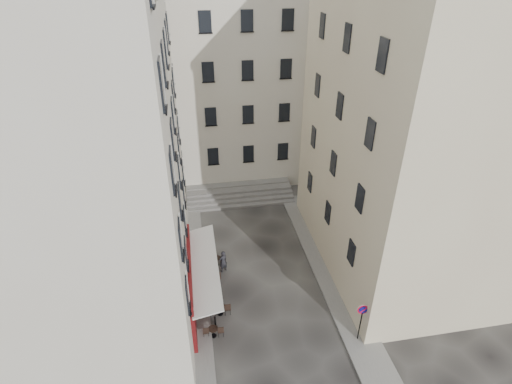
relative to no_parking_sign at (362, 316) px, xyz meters
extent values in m
plane|color=black|center=(-4.30, 3.08, -1.87)|extent=(90.00, 90.00, 0.00)
cube|color=slate|center=(-8.80, 7.08, -1.81)|extent=(2.00, 22.00, 0.12)
cube|color=slate|center=(0.20, 6.08, -1.81)|extent=(2.00, 18.00, 0.12)
cube|color=beige|center=(-14.80, 6.08, 8.13)|extent=(12.00, 16.00, 20.00)
cube|color=#C9B695|center=(6.20, 6.58, 7.13)|extent=(12.00, 14.00, 18.00)
cube|color=beige|center=(-5.30, 22.08, 7.13)|extent=(18.00, 10.00, 18.00)
cube|color=#40090D|center=(-8.72, 4.08, -0.12)|extent=(0.25, 7.00, 3.50)
cube|color=black|center=(-8.68, 4.08, -0.47)|extent=(0.06, 3.85, 2.00)
cube|color=silver|center=(-7.90, 4.08, 1.08)|extent=(1.58, 7.30, 0.41)
cube|color=#575453|center=(-4.30, 14.98, -1.77)|extent=(9.00, 1.80, 0.20)
cube|color=#575453|center=(-4.30, 15.43, -1.57)|extent=(9.00, 1.80, 0.20)
cube|color=#575453|center=(-4.30, 15.88, -1.37)|extent=(9.00, 1.80, 0.20)
cube|color=#575453|center=(-4.30, 16.33, -1.17)|extent=(9.00, 1.80, 0.20)
cylinder|color=black|center=(-7.55, 2.08, -1.42)|extent=(0.10, 0.10, 0.90)
sphere|color=black|center=(-7.55, 2.08, -0.95)|extent=(0.12, 0.12, 0.12)
cylinder|color=black|center=(-7.55, 5.58, -1.42)|extent=(0.10, 0.10, 0.90)
sphere|color=black|center=(-7.55, 5.58, -0.95)|extent=(0.12, 0.12, 0.12)
cylinder|color=black|center=(-7.55, 9.08, -1.42)|extent=(0.10, 0.10, 0.90)
sphere|color=black|center=(-7.55, 9.08, -0.95)|extent=(0.12, 0.12, 0.12)
cylinder|color=black|center=(0.00, 0.01, -0.57)|extent=(0.07, 0.07, 2.60)
cylinder|color=red|center=(0.00, 0.00, 0.47)|extent=(0.60, 0.09, 0.60)
cylinder|color=navy|center=(0.00, -0.02, 0.47)|extent=(0.44, 0.08, 0.44)
cube|color=red|center=(0.00, -0.05, 0.47)|extent=(0.35, 0.06, 0.35)
cylinder|color=black|center=(-7.70, 1.57, -1.81)|extent=(0.32, 0.32, 0.02)
cylinder|color=black|center=(-7.70, 1.57, -1.52)|extent=(0.04, 0.04, 0.62)
cylinder|color=black|center=(-7.70, 1.57, -1.24)|extent=(0.53, 0.53, 0.04)
cube|color=black|center=(-7.31, 1.57, -1.48)|extent=(0.34, 0.34, 0.79)
cube|color=black|center=(-8.10, 1.66, -1.48)|extent=(0.34, 0.34, 0.79)
cylinder|color=black|center=(-7.19, 3.07, -1.81)|extent=(0.34, 0.34, 0.02)
cylinder|color=black|center=(-7.19, 3.07, -1.49)|extent=(0.05, 0.05, 0.67)
cylinder|color=black|center=(-7.19, 3.07, -1.18)|extent=(0.57, 0.57, 0.04)
cube|color=black|center=(-6.76, 3.07, -1.44)|extent=(0.36, 0.36, 0.86)
cube|color=black|center=(-7.62, 3.17, -1.44)|extent=(0.36, 0.36, 0.86)
cylinder|color=black|center=(-7.79, 3.72, -1.81)|extent=(0.35, 0.35, 0.02)
cylinder|color=black|center=(-7.79, 3.72, -1.48)|extent=(0.05, 0.05, 0.68)
cylinder|color=black|center=(-7.79, 3.72, -1.17)|extent=(0.58, 0.58, 0.04)
cube|color=black|center=(-7.36, 3.72, -1.44)|extent=(0.37, 0.37, 0.88)
cube|color=black|center=(-8.23, 3.81, -1.44)|extent=(0.37, 0.37, 0.88)
cylinder|color=black|center=(-7.61, 5.69, -1.80)|extent=(0.40, 0.40, 0.02)
cylinder|color=black|center=(-7.61, 5.69, -1.43)|extent=(0.06, 0.06, 0.78)
cylinder|color=black|center=(-7.61, 5.69, -1.07)|extent=(0.67, 0.67, 0.04)
cube|color=black|center=(-7.11, 5.69, -1.37)|extent=(0.42, 0.42, 1.00)
cube|color=black|center=(-8.10, 5.80, -1.37)|extent=(0.42, 0.42, 1.00)
cylinder|color=black|center=(-7.03, 7.34, -1.81)|extent=(0.34, 0.34, 0.02)
cylinder|color=black|center=(-7.03, 7.34, -1.49)|extent=(0.05, 0.05, 0.67)
cylinder|color=black|center=(-7.03, 7.34, -1.18)|extent=(0.57, 0.57, 0.04)
cube|color=black|center=(-6.60, 7.34, -1.44)|extent=(0.36, 0.36, 0.86)
cube|color=black|center=(-7.46, 7.43, -1.44)|extent=(0.36, 0.36, 0.86)
imported|color=black|center=(-6.62, 6.76, -1.05)|extent=(0.72, 0.66, 1.64)
camera|label=1|loc=(-7.94, -13.36, 16.25)|focal=28.00mm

